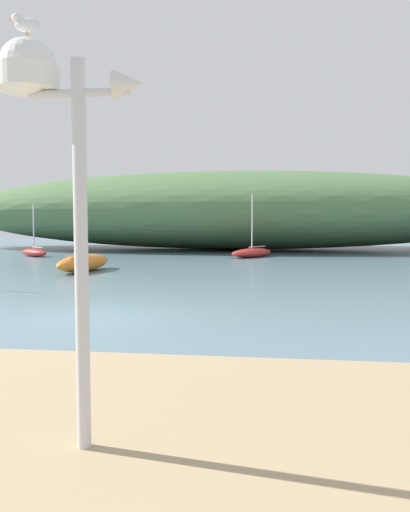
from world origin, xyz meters
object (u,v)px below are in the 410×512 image
at_px(mast_structure, 47,112).
at_px(seagull_on_radar, 25,24).
at_px(sailboat_mid_channel, 252,252).
at_px(sailboat_east_reach, 34,252).
at_px(sailboat_far_right, 84,262).

xyz_separation_m(mast_structure, seagull_on_radar, (-0.17, -0.00, 0.74)).
xyz_separation_m(sailboat_mid_channel, sailboat_east_reach, (-14.00, -1.15, -0.01)).
relative_size(seagull_on_radar, sailboat_far_right, 0.05).
xyz_separation_m(mast_structure, sailboat_mid_channel, (1.00, 26.72, -2.85)).
distance_m(seagull_on_radar, sailboat_far_right, 18.21).
height_order(mast_structure, sailboat_east_reach, mast_structure).
xyz_separation_m(mast_structure, sailboat_far_right, (-6.26, 16.80, -2.74)).
height_order(seagull_on_radar, sailboat_east_reach, seagull_on_radar).
xyz_separation_m(seagull_on_radar, sailboat_east_reach, (-12.84, 25.57, -3.60)).
bearing_deg(mast_structure, sailboat_far_right, 110.43).
distance_m(sailboat_mid_channel, sailboat_far_right, 12.29).
height_order(sailboat_far_right, sailboat_east_reach, sailboat_far_right).
bearing_deg(sailboat_east_reach, seagull_on_radar, -63.34).
xyz_separation_m(sailboat_far_right, sailboat_east_reach, (-6.75, 8.77, -0.12)).
relative_size(mast_structure, seagull_on_radar, 12.62).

